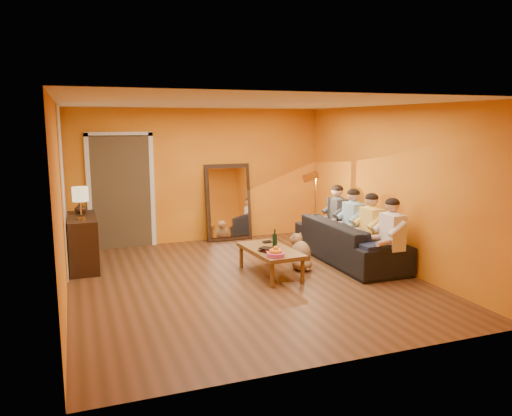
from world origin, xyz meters
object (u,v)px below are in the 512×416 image
object	(u,v)px
laptop	(273,242)
mirror_frame	(228,202)
dog	(301,251)
sofa	(349,241)
floor_lamp	(316,213)
person_mid_left	(371,231)
person_mid_right	(353,224)
sideboard	(83,242)
wine_bottle	(275,239)
tumbler	(275,243)
vase	(81,208)
table_lamp	(81,203)
person_far_left	(392,238)
person_far_right	(337,218)
coffee_table	(270,262)

from	to	relation	value
laptop	mirror_frame	bearing A→B (deg)	84.71
dog	mirror_frame	bearing A→B (deg)	120.09
sofa	floor_lamp	bearing A→B (deg)	18.88
mirror_frame	person_mid_left	bearing A→B (deg)	-59.47
floor_lamp	person_mid_right	xyz separation A→B (m)	(0.39, -0.66, -0.11)
sideboard	person_mid_right	distance (m)	4.50
person_mid_left	wine_bottle	distance (m)	1.64
mirror_frame	floor_lamp	bearing A→B (deg)	-51.04
tumbler	vase	world-z (taller)	vase
table_lamp	dog	world-z (taller)	table_lamp
sideboard	laptop	bearing A→B (deg)	-20.40
dog	person_far_left	world-z (taller)	person_far_left
person_far_left	person_far_right	world-z (taller)	same
dog	vase	size ratio (longest dim) A/B	2.95
sofa	person_mid_right	distance (m)	0.31
person_mid_left	person_mid_right	xyz separation A→B (m)	(0.00, 0.55, 0.00)
sideboard	wine_bottle	xyz separation A→B (m)	(2.74, -1.47, 0.15)
person_mid_left	vase	world-z (taller)	person_mid_left
sofa	mirror_frame	bearing A→B (deg)	33.04
person_mid_left	laptop	distance (m)	1.60
coffee_table	person_mid_right	distance (m)	1.77
coffee_table	floor_lamp	distance (m)	1.73
sofa	floor_lamp	xyz separation A→B (m)	(-0.26, 0.76, 0.37)
sofa	laptop	size ratio (longest dim) A/B	7.93
person_mid_right	dog	bearing A→B (deg)	-167.71
sideboard	table_lamp	world-z (taller)	table_lamp
laptop	person_far_right	bearing A→B (deg)	13.30
coffee_table	tumbler	size ratio (longest dim) A/B	11.69
vase	person_far_right	bearing A→B (deg)	-9.73
sofa	wine_bottle	size ratio (longest dim) A/B	7.67
mirror_frame	coffee_table	bearing A→B (deg)	-92.30
mirror_frame	person_mid_left	xyz separation A→B (m)	(1.58, -2.68, -0.15)
person_mid_right	laptop	bearing A→B (deg)	-179.33
coffee_table	dog	world-z (taller)	dog
sofa	tumbler	distance (m)	1.44
person_far_left	wine_bottle	size ratio (longest dim) A/B	3.94
table_lamp	person_far_right	size ratio (longest dim) A/B	0.42
person_far_left	table_lamp	bearing A→B (deg)	157.06
table_lamp	person_mid_right	world-z (taller)	table_lamp
person_far_right	person_far_left	bearing A→B (deg)	-90.00
floor_lamp	table_lamp	bearing A→B (deg)	-158.86
sideboard	person_far_left	xyz separation A→B (m)	(4.37, -2.15, 0.18)
sofa	vase	size ratio (longest dim) A/B	11.87
person_mid_right	laptop	distance (m)	1.51
mirror_frame	person_far_left	bearing A→B (deg)	-63.93
floor_lamp	person_mid_left	distance (m)	1.27
vase	dog	bearing A→B (deg)	-25.23
mirror_frame	coffee_table	distance (m)	2.56
floor_lamp	tumbler	bearing A→B (deg)	-119.87
table_lamp	floor_lamp	xyz separation A→B (m)	(3.98, -0.09, -0.39)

